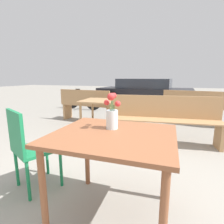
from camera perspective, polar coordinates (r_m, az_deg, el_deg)
ground_plane at (r=1.76m, az=0.36°, el=-30.51°), size 40.00×40.00×0.00m
table_front at (r=1.42m, az=0.39°, el=-10.84°), size 0.96×0.84×0.74m
flower_vase at (r=1.47m, az=0.01°, el=-1.46°), size 0.14×0.15×0.31m
cafe_chair at (r=2.00m, az=-25.59°, el=-9.71°), size 0.53×0.53×0.86m
bench_near at (r=3.23m, az=16.75°, el=-1.67°), size 1.92×0.60×0.85m
bench_middle at (r=4.69m, az=-8.49°, el=2.39°), size 1.49×0.47×0.85m
bench_far at (r=4.80m, az=26.18°, el=1.65°), size 1.68×0.56×0.85m
table_back at (r=3.71m, az=-3.87°, el=2.14°), size 0.78×0.77×0.70m
bicycle at (r=6.57m, az=-9.74°, el=3.89°), size 1.59×0.44×0.75m
parked_car at (r=8.03m, az=10.57°, el=6.60°), size 4.11×1.98×1.10m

